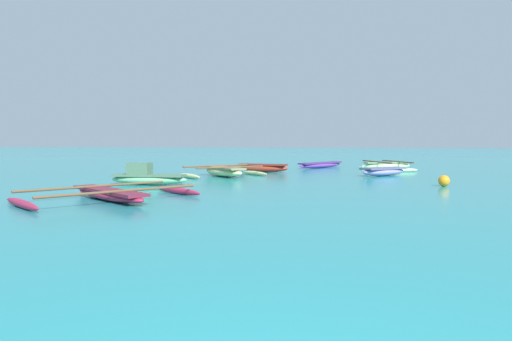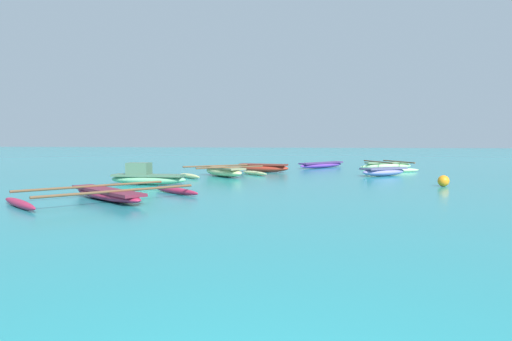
{
  "view_description": "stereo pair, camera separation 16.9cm",
  "coord_description": "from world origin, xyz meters",
  "px_view_note": "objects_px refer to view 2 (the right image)",
  "views": [
    {
      "loc": [
        0.16,
        -1.33,
        1.6
      ],
      "look_at": [
        -4.38,
        19.4,
        0.25
      ],
      "focal_mm": 32.0,
      "sensor_mm": 36.0,
      "label": 1
    },
    {
      "loc": [
        0.33,
        -1.3,
        1.6
      ],
      "look_at": [
        -4.38,
        19.4,
        0.25
      ],
      "focal_mm": 32.0,
      "sensor_mm": 36.0,
      "label": 2
    }
  ],
  "objects_px": {
    "moored_boat_4": "(147,177)",
    "moored_boat_3": "(223,171)",
    "moored_boat_5": "(107,194)",
    "moored_boat_2": "(263,168)",
    "mooring_buoy_0": "(443,181)",
    "moored_boat_6": "(384,171)",
    "moored_boat_0": "(322,165)",
    "moored_boat_1": "(388,166)"
  },
  "relations": [
    {
      "from": "mooring_buoy_0",
      "to": "moored_boat_6",
      "type": "bearing_deg",
      "value": 111.03
    },
    {
      "from": "moored_boat_4",
      "to": "moored_boat_5",
      "type": "relative_size",
      "value": 0.57
    },
    {
      "from": "moored_boat_0",
      "to": "mooring_buoy_0",
      "type": "relative_size",
      "value": 9.63
    },
    {
      "from": "moored_boat_4",
      "to": "moored_boat_3",
      "type": "bearing_deg",
      "value": 66.09
    },
    {
      "from": "moored_boat_0",
      "to": "moored_boat_3",
      "type": "xyz_separation_m",
      "value": [
        -3.82,
        -7.98,
        0.04
      ]
    },
    {
      "from": "moored_boat_4",
      "to": "moored_boat_1",
      "type": "bearing_deg",
      "value": 46.48
    },
    {
      "from": "moored_boat_1",
      "to": "moored_boat_4",
      "type": "bearing_deg",
      "value": -154.09
    },
    {
      "from": "moored_boat_5",
      "to": "moored_boat_3",
      "type": "bearing_deg",
      "value": 120.44
    },
    {
      "from": "moored_boat_2",
      "to": "moored_boat_4",
      "type": "height_order",
      "value": "moored_boat_4"
    },
    {
      "from": "moored_boat_2",
      "to": "mooring_buoy_0",
      "type": "relative_size",
      "value": 7.08
    },
    {
      "from": "moored_boat_3",
      "to": "moored_boat_5",
      "type": "height_order",
      "value": "moored_boat_3"
    },
    {
      "from": "moored_boat_3",
      "to": "moored_boat_5",
      "type": "relative_size",
      "value": 0.78
    },
    {
      "from": "moored_boat_0",
      "to": "moored_boat_4",
      "type": "distance_m",
      "value": 13.53
    },
    {
      "from": "mooring_buoy_0",
      "to": "moored_boat_2",
      "type": "bearing_deg",
      "value": 142.14
    },
    {
      "from": "moored_boat_4",
      "to": "mooring_buoy_0",
      "type": "distance_m",
      "value": 10.76
    },
    {
      "from": "moored_boat_0",
      "to": "moored_boat_1",
      "type": "height_order",
      "value": "moored_boat_1"
    },
    {
      "from": "moored_boat_2",
      "to": "moored_boat_5",
      "type": "xyz_separation_m",
      "value": [
        -1.83,
        -12.15,
        -0.08
      ]
    },
    {
      "from": "moored_boat_1",
      "to": "moored_boat_5",
      "type": "xyz_separation_m",
      "value": [
        -8.32,
        -15.39,
        -0.07
      ]
    },
    {
      "from": "moored_boat_6",
      "to": "moored_boat_4",
      "type": "bearing_deg",
      "value": 173.3
    },
    {
      "from": "moored_boat_0",
      "to": "moored_boat_6",
      "type": "xyz_separation_m",
      "value": [
        3.35,
        -5.93,
        0.02
      ]
    },
    {
      "from": "moored_boat_2",
      "to": "moored_boat_4",
      "type": "relative_size",
      "value": 0.97
    },
    {
      "from": "moored_boat_2",
      "to": "mooring_buoy_0",
      "type": "xyz_separation_m",
      "value": [
        7.85,
        -6.11,
        -0.04
      ]
    },
    {
      "from": "moored_boat_2",
      "to": "mooring_buoy_0",
      "type": "distance_m",
      "value": 9.95
    },
    {
      "from": "moored_boat_3",
      "to": "moored_boat_0",
      "type": "bearing_deg",
      "value": 108.62
    },
    {
      "from": "moored_boat_2",
      "to": "moored_boat_3",
      "type": "bearing_deg",
      "value": -99.78
    },
    {
      "from": "moored_boat_5",
      "to": "moored_boat_1",
      "type": "bearing_deg",
      "value": 96.59
    },
    {
      "from": "moored_boat_2",
      "to": "moored_boat_3",
      "type": "distance_m",
      "value": 3.62
    },
    {
      "from": "moored_boat_5",
      "to": "moored_boat_6",
      "type": "xyz_separation_m",
      "value": [
        7.87,
        10.77,
        0.06
      ]
    },
    {
      "from": "moored_boat_1",
      "to": "mooring_buoy_0",
      "type": "xyz_separation_m",
      "value": [
        1.37,
        -9.34,
        -0.04
      ]
    },
    {
      "from": "moored_boat_6",
      "to": "moored_boat_1",
      "type": "bearing_deg",
      "value": 41.49
    },
    {
      "from": "moored_boat_0",
      "to": "moored_boat_2",
      "type": "bearing_deg",
      "value": -179.41
    },
    {
      "from": "moored_boat_2",
      "to": "moored_boat_4",
      "type": "distance_m",
      "value": 8.31
    },
    {
      "from": "moored_boat_5",
      "to": "moored_boat_6",
      "type": "height_order",
      "value": "moored_boat_6"
    },
    {
      "from": "moored_boat_1",
      "to": "moored_boat_4",
      "type": "distance_m",
      "value": 14.43
    },
    {
      "from": "mooring_buoy_0",
      "to": "moored_boat_5",
      "type": "bearing_deg",
      "value": -148.04
    },
    {
      "from": "moored_boat_0",
      "to": "moored_boat_5",
      "type": "height_order",
      "value": "moored_boat_5"
    },
    {
      "from": "moored_boat_3",
      "to": "moored_boat_4",
      "type": "xyz_separation_m",
      "value": [
        -1.63,
        -4.4,
        0.05
      ]
    },
    {
      "from": "moored_boat_3",
      "to": "moored_boat_1",
      "type": "bearing_deg",
      "value": 85.4
    },
    {
      "from": "moored_boat_0",
      "to": "mooring_buoy_0",
      "type": "distance_m",
      "value": 11.84
    },
    {
      "from": "moored_boat_1",
      "to": "mooring_buoy_0",
      "type": "bearing_deg",
      "value": -105.88
    },
    {
      "from": "moored_boat_1",
      "to": "moored_boat_2",
      "type": "height_order",
      "value": "moored_boat_1"
    },
    {
      "from": "moored_boat_0",
      "to": "mooring_buoy_0",
      "type": "xyz_separation_m",
      "value": [
        5.17,
        -10.65,
        0.01
      ]
    }
  ]
}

